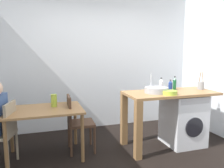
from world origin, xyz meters
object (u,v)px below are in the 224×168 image
at_px(bottle_tall_green, 161,85).
at_px(mixing_bowl, 170,92).
at_px(washing_machine, 183,119).
at_px(chair_opposite, 76,120).
at_px(bottle_clear_small, 175,84).
at_px(chair_person_seat, 3,131).
at_px(dining_table, 44,115).
at_px(bottle_squat_brown, 170,86).
at_px(utensil_crock, 201,85).
at_px(vase, 54,100).

relative_size(bottle_tall_green, mixing_bowl, 0.96).
bearing_deg(washing_machine, mixing_bowl, -153.80).
relative_size(chair_opposite, washing_machine, 1.05).
relative_size(chair_opposite, bottle_clear_small, 3.87).
bearing_deg(chair_person_seat, dining_table, -64.20).
relative_size(dining_table, bottle_squat_brown, 5.89).
bearing_deg(bottle_clear_small, chair_person_seat, -178.29).
bearing_deg(chair_person_seat, utensil_crock, -76.99).
xyz_separation_m(chair_opposite, vase, (-0.33, 0.05, 0.33)).
relative_size(bottle_clear_small, mixing_bowl, 1.03).
height_order(dining_table, bottle_squat_brown, bottle_squat_brown).
xyz_separation_m(dining_table, chair_opposite, (0.48, 0.05, -0.14)).
distance_m(bottle_tall_green, bottle_squat_brown, 0.15).
bearing_deg(dining_table, bottle_clear_small, -0.97).
relative_size(chair_opposite, mixing_bowl, 3.98).
bearing_deg(dining_table, vase, 33.69).
bearing_deg(mixing_bowl, washing_machine, 26.20).
bearing_deg(mixing_bowl, utensil_crock, 18.00).
relative_size(bottle_squat_brown, mixing_bowl, 0.83).
xyz_separation_m(bottle_tall_green, utensil_crock, (0.71, -0.12, -0.03)).
bearing_deg(vase, utensil_crock, -5.89).
xyz_separation_m(washing_machine, vase, (-2.10, 0.31, 0.41)).
bearing_deg(bottle_clear_small, bottle_squat_brown, -150.54).
distance_m(dining_table, bottle_clear_small, 2.20).
xyz_separation_m(chair_person_seat, bottle_squat_brown, (2.59, 0.01, 0.50)).
relative_size(dining_table, bottle_tall_green, 5.09).
bearing_deg(vase, bottle_tall_green, -4.24).
distance_m(chair_opposite, mixing_bowl, 1.52).
xyz_separation_m(washing_machine, bottle_clear_small, (-0.08, 0.17, 0.60)).
distance_m(mixing_bowl, utensil_crock, 0.81).
bearing_deg(utensil_crock, vase, 174.11).
relative_size(chair_person_seat, chair_opposite, 1.00).
height_order(chair_person_seat, utensil_crock, utensil_crock).
bearing_deg(bottle_clear_small, chair_opposite, 176.98).
bearing_deg(bottle_tall_green, bottle_squat_brown, -31.10).
bearing_deg(vase, mixing_bowl, -16.53).
xyz_separation_m(chair_opposite, bottle_clear_small, (1.69, -0.09, 0.52)).
height_order(chair_person_seat, vase, vase).
bearing_deg(chair_opposite, mixing_bowl, 73.78).
height_order(dining_table, utensil_crock, utensil_crock).
height_order(washing_machine, vase, vase).
relative_size(utensil_crock, vase, 1.56).
xyz_separation_m(bottle_clear_small, vase, (-2.02, 0.14, -0.19)).
bearing_deg(bottle_squat_brown, bottle_tall_green, 148.90).
distance_m(dining_table, washing_machine, 2.27).
bearing_deg(dining_table, utensil_crock, -3.38).
bearing_deg(chair_opposite, utensil_crock, 86.67).
distance_m(bottle_clear_small, utensil_crock, 0.47).
bearing_deg(chair_opposite, dining_table, -81.47).
xyz_separation_m(bottle_tall_green, vase, (-1.76, 0.13, -0.18)).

